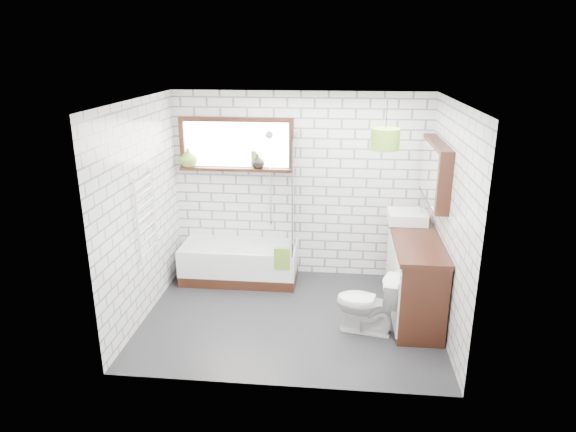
# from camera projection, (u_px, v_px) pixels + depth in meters

# --- Properties ---
(floor) EXTENTS (3.40, 2.60, 0.01)m
(floor) POSITION_uv_depth(u_px,v_px,m) (291.00, 317.00, 6.05)
(floor) COLOR black
(floor) RESTS_ON ground
(ceiling) EXTENTS (3.40, 2.60, 0.01)m
(ceiling) POSITION_uv_depth(u_px,v_px,m) (291.00, 100.00, 5.26)
(ceiling) COLOR white
(ceiling) RESTS_ON ground
(wall_back) EXTENTS (3.40, 0.01, 2.50)m
(wall_back) POSITION_uv_depth(u_px,v_px,m) (300.00, 186.00, 6.89)
(wall_back) COLOR white
(wall_back) RESTS_ON ground
(wall_front) EXTENTS (3.40, 0.01, 2.50)m
(wall_front) POSITION_uv_depth(u_px,v_px,m) (276.00, 263.00, 4.42)
(wall_front) COLOR white
(wall_front) RESTS_ON ground
(wall_left) EXTENTS (0.01, 2.60, 2.50)m
(wall_left) POSITION_uv_depth(u_px,v_px,m) (142.00, 211.00, 5.82)
(wall_left) COLOR white
(wall_left) RESTS_ON ground
(wall_right) EXTENTS (0.01, 2.60, 2.50)m
(wall_right) POSITION_uv_depth(u_px,v_px,m) (449.00, 221.00, 5.49)
(wall_right) COLOR white
(wall_right) RESTS_ON ground
(window) EXTENTS (1.52, 0.16, 0.68)m
(window) POSITION_uv_depth(u_px,v_px,m) (236.00, 145.00, 6.76)
(window) COLOR black
(window) RESTS_ON wall_back
(towel_radiator) EXTENTS (0.06, 0.52, 1.00)m
(towel_radiator) POSITION_uv_depth(u_px,v_px,m) (146.00, 216.00, 5.83)
(towel_radiator) COLOR white
(towel_radiator) RESTS_ON wall_left
(mirror_cabinet) EXTENTS (0.16, 1.20, 0.70)m
(mirror_cabinet) POSITION_uv_depth(u_px,v_px,m) (435.00, 172.00, 5.94)
(mirror_cabinet) COLOR black
(mirror_cabinet) RESTS_ON wall_right
(shower_riser) EXTENTS (0.02, 0.02, 1.30)m
(shower_riser) POSITION_uv_depth(u_px,v_px,m) (270.00, 179.00, 6.85)
(shower_riser) COLOR silver
(shower_riser) RESTS_ON wall_back
(bathtub) EXTENTS (1.54, 0.68, 0.50)m
(bathtub) POSITION_uv_depth(u_px,v_px,m) (240.00, 262.00, 6.95)
(bathtub) COLOR white
(bathtub) RESTS_ON floor
(shower_screen) EXTENTS (0.02, 0.72, 1.50)m
(shower_screen) POSITION_uv_depth(u_px,v_px,m) (295.00, 193.00, 6.57)
(shower_screen) COLOR white
(shower_screen) RESTS_ON bathtub
(towel_green) EXTENTS (0.20, 0.06, 0.28)m
(towel_green) POSITION_uv_depth(u_px,v_px,m) (282.00, 258.00, 6.50)
(towel_green) COLOR olive
(towel_green) RESTS_ON bathtub
(towel_beige) EXTENTS (0.20, 0.05, 0.26)m
(towel_beige) POSITION_uv_depth(u_px,v_px,m) (282.00, 258.00, 6.50)
(towel_beige) COLOR tan
(towel_beige) RESTS_ON bathtub
(vanity) EXTENTS (0.54, 1.67, 0.96)m
(vanity) POSITION_uv_depth(u_px,v_px,m) (414.00, 274.00, 6.05)
(vanity) COLOR black
(vanity) RESTS_ON floor
(basin) EXTENTS (0.47, 0.41, 0.14)m
(basin) POSITION_uv_depth(u_px,v_px,m) (407.00, 217.00, 6.35)
(basin) COLOR white
(basin) RESTS_ON vanity
(tap) EXTENTS (0.04, 0.04, 0.17)m
(tap) POSITION_uv_depth(u_px,v_px,m) (421.00, 212.00, 6.31)
(tap) COLOR silver
(tap) RESTS_ON vanity
(toilet) EXTENTS (0.51, 0.74, 0.69)m
(toilet) POSITION_uv_depth(u_px,v_px,m) (367.00, 303.00, 5.65)
(toilet) COLOR white
(toilet) RESTS_ON floor
(vase_olive) EXTENTS (0.31, 0.31, 0.25)m
(vase_olive) POSITION_uv_depth(u_px,v_px,m) (188.00, 159.00, 6.85)
(vase_olive) COLOR olive
(vase_olive) RESTS_ON window
(vase_dark) EXTENTS (0.24, 0.24, 0.19)m
(vase_dark) POSITION_uv_depth(u_px,v_px,m) (258.00, 163.00, 6.77)
(vase_dark) COLOR black
(vase_dark) RESTS_ON window
(bottle) EXTENTS (0.08, 0.08, 0.23)m
(bottle) POSITION_uv_depth(u_px,v_px,m) (254.00, 161.00, 6.77)
(bottle) COLOR olive
(bottle) RESTS_ON window
(pendant) EXTENTS (0.31, 0.31, 0.22)m
(pendant) POSITION_uv_depth(u_px,v_px,m) (385.00, 139.00, 5.42)
(pendant) COLOR olive
(pendant) RESTS_ON ceiling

